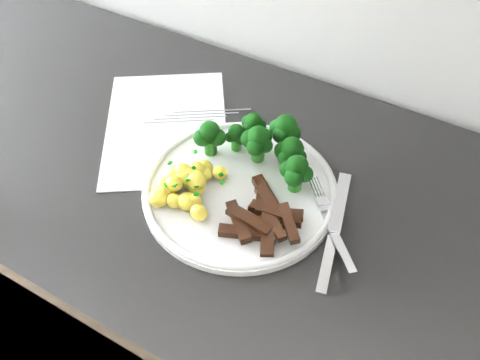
% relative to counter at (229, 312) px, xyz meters
% --- Properties ---
extents(counter, '(2.50, 0.63, 0.94)m').
position_rel_counter_xyz_m(counter, '(0.00, 0.00, 0.00)').
color(counter, black).
rests_on(counter, ground).
extents(recipe_paper, '(0.35, 0.38, 0.00)m').
position_rel_counter_xyz_m(recipe_paper, '(-0.16, 0.06, 0.47)').
color(recipe_paper, white).
rests_on(recipe_paper, counter).
extents(plate, '(0.31, 0.31, 0.02)m').
position_rel_counter_xyz_m(plate, '(0.04, -0.02, 0.48)').
color(plate, white).
rests_on(plate, counter).
extents(broccoli, '(0.21, 0.12, 0.08)m').
position_rel_counter_xyz_m(broccoli, '(0.05, 0.05, 0.53)').
color(broccoli, '#1D6016').
rests_on(broccoli, plate).
extents(potatoes, '(0.10, 0.12, 0.05)m').
position_rel_counter_xyz_m(potatoes, '(-0.03, -0.06, 0.50)').
color(potatoes, yellow).
rests_on(potatoes, plate).
extents(beef_strips, '(0.13, 0.14, 0.03)m').
position_rel_counter_xyz_m(beef_strips, '(0.10, -0.06, 0.49)').
color(beef_strips, black).
rests_on(beef_strips, plate).
extents(fork, '(0.13, 0.14, 0.02)m').
position_rel_counter_xyz_m(fork, '(0.20, -0.02, 0.49)').
color(fork, silver).
rests_on(fork, plate).
extents(knife, '(0.07, 0.22, 0.03)m').
position_rel_counter_xyz_m(knife, '(0.21, -0.04, 0.48)').
color(knife, silver).
rests_on(knife, plate).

